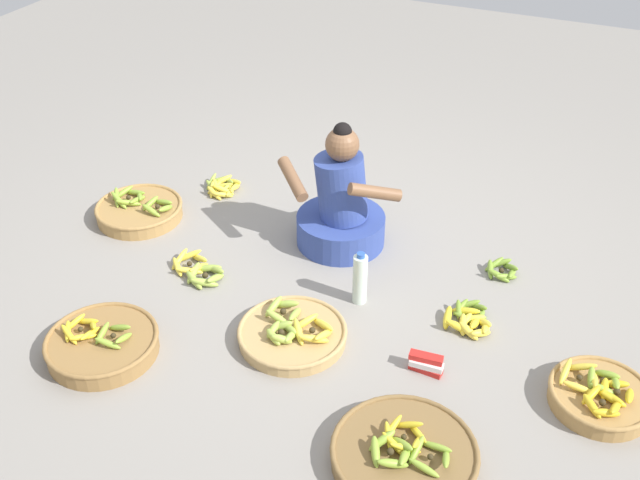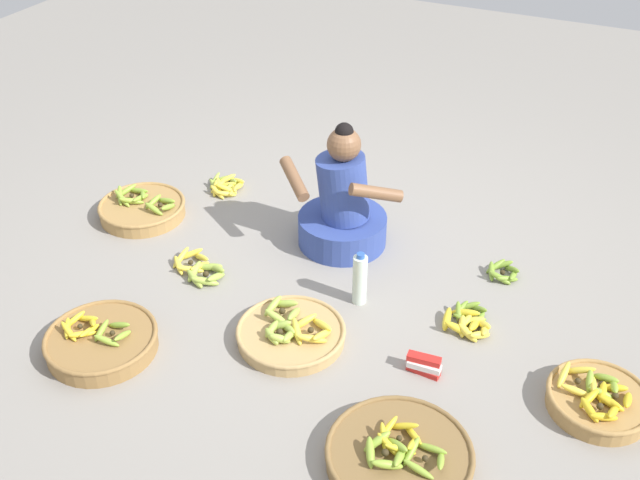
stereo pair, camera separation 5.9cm
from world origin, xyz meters
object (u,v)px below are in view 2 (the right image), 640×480
Objects in this scene: loose_bananas_near_bicycle at (199,269)px; banana_basket_back_center at (101,341)px; water_bottle at (360,279)px; loose_bananas_front_center at (503,272)px; packet_carton_stack at (424,365)px; banana_basket_mid_right at (598,399)px; loose_bananas_back_left at (469,322)px; loose_bananas_mid_left at (226,186)px; banana_basket_back_right at (142,208)px; banana_basket_front_left at (291,333)px; banana_basket_front_right at (399,455)px; vendor_woman_front at (342,207)px.

banana_basket_back_center is at bearing -96.87° from loose_bananas_near_bicycle.
loose_bananas_front_center is at bearing 40.55° from water_bottle.
banana_basket_back_center is at bearing -138.28° from water_bottle.
packet_carton_stack is (0.48, -0.36, -0.10)m from water_bottle.
banana_basket_mid_right is (2.26, 0.64, -0.00)m from banana_basket_back_center.
loose_bananas_near_bicycle is 1.50m from loose_bananas_back_left.
loose_bananas_near_bicycle is at bearing -68.11° from loose_bananas_mid_left.
loose_bananas_back_left is at bearing -4.10° from banana_basket_back_right.
banana_basket_mid_right reaches higher than banana_basket_front_left.
loose_bananas_back_left is (1.83, -0.65, 0.00)m from loose_bananas_mid_left.
banana_basket_back_right is 2.11m from packet_carton_stack.
loose_bananas_mid_left is 0.75× the size of loose_bananas_near_bicycle.
banana_basket_front_left is at bearing -20.86° from loose_bananas_near_bicycle.
loose_bananas_mid_left is at bearing 148.46° from packet_carton_stack.
banana_basket_back_right is 2.39m from banana_basket_front_right.
loose_bananas_front_center is at bearing -4.75° from loose_bananas_mid_left.
loose_bananas_front_center is (0.83, 0.97, -0.01)m from banana_basket_front_left.
banana_basket_mid_right is 1.01m from loose_bananas_front_center.
vendor_woman_front is 0.99m from loose_bananas_mid_left.
vendor_woman_front is 1.66× the size of banana_basket_mid_right.
banana_basket_back_center is (-0.68, -1.35, -0.19)m from vendor_woman_front.
banana_basket_back_right is at bearing -167.99° from vendor_woman_front.
water_bottle reaches higher than loose_bananas_back_left.
banana_basket_back_center is 2.17m from loose_bananas_front_center.
loose_bananas_near_bicycle is 1.80× the size of loose_bananas_front_center.
banana_basket_front_right is 3.63× the size of packet_carton_stack.
banana_basket_back_right reaches higher than loose_bananas_back_left.
banana_basket_front_right is at bearing -57.72° from vendor_woman_front.
loose_bananas_back_left reaches higher than loose_bananas_front_center.
vendor_woman_front is 4.53× the size of packet_carton_stack.
vendor_woman_front is at bearing 123.41° from water_bottle.
loose_bananas_back_left is at bearing -19.57° from loose_bananas_mid_left.
banana_basket_back_right is at bearing 155.24° from banana_basket_front_left.
banana_basket_front_right is 0.97m from loose_bananas_back_left.
banana_basket_back_center reaches higher than banana_basket_front_left.
banana_basket_back_center is at bearing -138.73° from loose_bananas_front_center.
water_bottle is at bearing 41.72° from banana_basket_back_center.
banana_basket_front_left is 0.89× the size of banana_basket_front_right.
banana_basket_back_center is at bearing -160.43° from packet_carton_stack.
banana_basket_front_left is at bearing -174.52° from packet_carton_stack.
loose_bananas_mid_left is 1.64× the size of packet_carton_stack.
vendor_woman_front is at bearing 46.12° from loose_bananas_near_bicycle.
vendor_woman_front is 1.25× the size of banana_basket_front_right.
loose_bananas_mid_left and loose_bananas_near_bicycle have the same top height.
banana_basket_back_right is 1.92× the size of loose_bananas_mid_left.
vendor_woman_front is 0.57m from water_bottle.
loose_bananas_front_center is 0.92m from packet_carton_stack.
packet_carton_stack is at bearing -31.54° from loose_bananas_mid_left.
loose_bananas_front_center is at bearing 128.28° from banana_basket_mid_right.
packet_carton_stack is at bearing -99.64° from loose_bananas_front_center.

